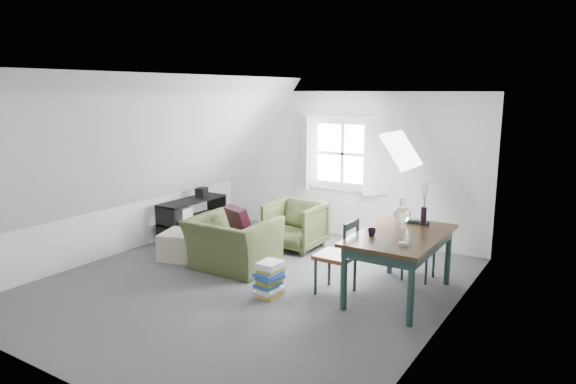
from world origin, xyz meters
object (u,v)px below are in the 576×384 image
Objects in this scene: dining_table at (400,242)px; media_shelf at (191,221)px; armchair_near at (233,268)px; magazine_stack at (270,279)px; dining_chair_far at (418,248)px; dining_chair_near at (338,255)px; armchair_far at (295,248)px; ottoman at (184,245)px.

media_shelf is (-3.95, 0.54, -0.40)m from dining_table.
armchair_near is 2.65× the size of magazine_stack.
armchair_near is 0.71× the size of dining_table.
dining_chair_far is 1.22m from dining_chair_near.
magazine_stack is at bearing 151.05° from armchair_near.
armchair_far is 0.98× the size of dining_chair_far.
media_shelf is 2.94m from magazine_stack.
dining_table is 1.23× the size of media_shelf.
dining_chair_far is 0.65× the size of media_shelf.
dining_table is 1.67m from magazine_stack.
magazine_stack is at bearing -27.86° from media_shelf.
dining_table reaches higher than media_shelf.
armchair_near is 1.76m from dining_chair_near.
ottoman is 1.09m from media_shelf.
armchair_far is 2.44m from dining_table.
ottoman is 0.38× the size of dining_table.
magazine_stack reaches higher than armchair_near.
armchair_far is 0.87× the size of dining_chair_near.
armchair_near is 2.61m from dining_chair_far.
ottoman is 3.47m from dining_chair_far.
ottoman is at bearing 165.24° from magazine_stack.
armchair_near is at bearing 1.76° from ottoman.
dining_chair_near is at bearing 0.23° from ottoman.
media_shelf is at bearing 173.34° from dining_table.
dining_chair_far is 3.96m from media_shelf.
armchair_far is 2.00m from magazine_stack.
dining_chair_near is at bearing -14.52° from media_shelf.
dining_table reaches higher than ottoman.
dining_chair_near is at bearing -153.29° from dining_table.
armchair_far is at bearing 9.51° from dining_chair_far.
armchair_far is 2.19m from dining_chair_far.
media_shelf reaches higher than armchair_near.
armchair_near is 1.19× the size of dining_chair_near.
dining_table is at bearing -173.35° from armchair_near.
ottoman is at bearing 1.05° from armchair_near.
armchair_far is 2.02m from dining_chair_near.
ottoman is 2.01m from magazine_stack.
media_shelf is at bearing -28.67° from armchair_near.
dining_table is (2.12, -0.99, 0.70)m from armchair_far.
dining_table reaches higher than magazine_stack.
magazine_stack is at bearing -68.11° from armchair_far.
dining_table is 0.73m from dining_chair_far.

